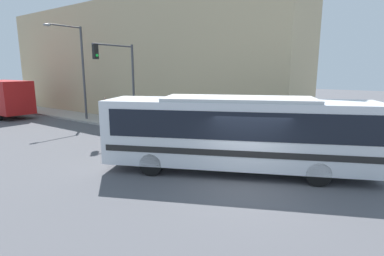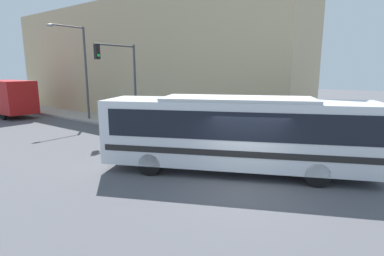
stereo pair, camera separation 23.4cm
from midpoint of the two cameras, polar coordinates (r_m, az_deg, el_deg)
name	(u,v)px [view 1 (the left image)]	position (r m, az deg, el deg)	size (l,w,h in m)	color
ground_plane	(246,186)	(11.19, 9.64, -10.90)	(120.00, 120.00, 0.00)	#515156
sidewalk	(72,116)	(29.14, -22.09, 2.22)	(2.81, 70.00, 0.16)	#A8A399
building_facade	(135,61)	(28.59, -11.00, 12.43)	(6.00, 30.48, 9.86)	tan
city_bus	(238,130)	(12.26, 8.13, -0.29)	(6.87, 10.78, 3.08)	silver
delivery_truck	(2,97)	(31.47, -32.63, 4.93)	(2.44, 7.33, 3.22)	#B21919
fire_hydrant	(198,131)	(18.03, 0.73, -0.48)	(0.25, 0.34, 0.78)	red
traffic_light_pole	(121,72)	(20.74, -13.72, 10.40)	(3.28, 0.35, 5.67)	#47474C
parking_meter	(148,117)	(20.52, -8.62, 2.14)	(0.14, 0.14, 1.26)	#47474C
street_lamp	(78,64)	(25.84, -21.10, 11.23)	(3.10, 0.28, 7.31)	#47474C
pedestrian_near_corner	(106,108)	(25.92, -16.39, 3.76)	(0.34, 0.34, 1.76)	slate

